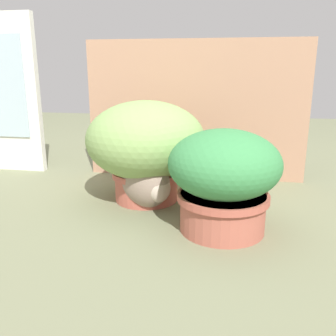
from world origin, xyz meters
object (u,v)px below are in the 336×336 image
(grass_planter, at_px, (146,145))
(mushroom_ornament_pink, at_px, (154,184))
(leafy_planter, at_px, (224,177))
(cat, at_px, (147,179))

(grass_planter, relative_size, mushroom_ornament_pink, 3.94)
(grass_planter, bearing_deg, leafy_planter, -37.45)
(grass_planter, bearing_deg, mushroom_ornament_pink, -53.74)
(grass_planter, xyz_separation_m, leafy_planter, (0.34, -0.26, -0.05))
(leafy_planter, bearing_deg, grass_planter, 142.55)
(grass_planter, xyz_separation_m, mushroom_ornament_pink, (0.05, -0.07, -0.15))
(leafy_planter, distance_m, mushroom_ornament_pink, 0.36)
(mushroom_ornament_pink, bearing_deg, grass_planter, 126.26)
(mushroom_ornament_pink, bearing_deg, leafy_planter, -33.55)
(cat, bearing_deg, grass_planter, 105.23)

